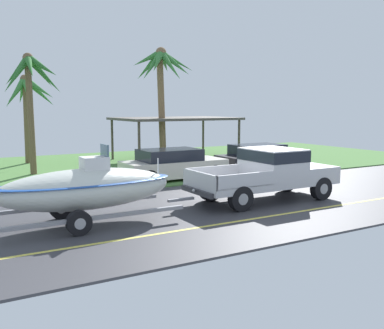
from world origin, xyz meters
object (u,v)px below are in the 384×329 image
(pickup_truck_towing, at_px, (272,171))
(parked_sedan_near, at_px, (173,165))
(parked_sedan_far, at_px, (260,159))
(palm_tree_near_left, at_px, (28,96))
(boat_on_trailer, at_px, (86,188))
(palm_tree_near_right, at_px, (31,80))
(palm_tree_mid, at_px, (161,73))
(carport_awning, at_px, (175,120))

(pickup_truck_towing, relative_size, parked_sedan_near, 1.20)
(parked_sedan_far, xyz_separation_m, palm_tree_near_left, (-9.30, 8.82, 3.15))
(boat_on_trailer, distance_m, palm_tree_near_left, 14.53)
(parked_sedan_near, xyz_separation_m, palm_tree_near_left, (-4.46, 8.81, 3.15))
(pickup_truck_towing, bearing_deg, palm_tree_near_right, 121.30)
(boat_on_trailer, distance_m, palm_tree_mid, 13.02)
(palm_tree_near_left, distance_m, palm_tree_near_right, 4.31)
(parked_sedan_far, distance_m, palm_tree_near_left, 13.20)
(parked_sedan_far, height_order, palm_tree_mid, palm_tree_mid)
(boat_on_trailer, bearing_deg, palm_tree_mid, 54.28)
(pickup_truck_towing, relative_size, palm_tree_near_left, 1.10)
(pickup_truck_towing, height_order, palm_tree_near_right, palm_tree_near_right)
(pickup_truck_towing, xyz_separation_m, carport_awning, (2.33, 11.59, 1.46))
(pickup_truck_towing, distance_m, palm_tree_near_left, 15.50)
(pickup_truck_towing, xyz_separation_m, palm_tree_mid, (0.67, 10.06, 4.00))
(parked_sedan_near, distance_m, parked_sedan_far, 4.85)
(parked_sedan_near, height_order, palm_tree_near_left, palm_tree_near_left)
(boat_on_trailer, distance_m, parked_sedan_near, 7.73)
(boat_on_trailer, xyz_separation_m, palm_tree_mid, (7.23, 10.06, 4.01))
(pickup_truck_towing, xyz_separation_m, boat_on_trailer, (-6.57, -0.00, -0.00))
(boat_on_trailer, bearing_deg, parked_sedan_far, 27.47)
(parked_sedan_far, relative_size, palm_tree_near_left, 0.88)
(boat_on_trailer, height_order, parked_sedan_near, boat_on_trailer)
(palm_tree_near_left, bearing_deg, carport_awning, -18.54)
(parked_sedan_near, height_order, carport_awning, carport_awning)
(palm_tree_mid, bearing_deg, carport_awning, 42.56)
(palm_tree_near_right, distance_m, palm_tree_mid, 6.76)
(parked_sedan_far, xyz_separation_m, carport_awning, (-1.47, 6.20, 1.79))
(parked_sedan_far, bearing_deg, palm_tree_near_right, 155.05)
(boat_on_trailer, relative_size, palm_tree_mid, 0.96)
(pickup_truck_towing, height_order, carport_awning, carport_awning)
(carport_awning, bearing_deg, palm_tree_near_left, 161.46)
(pickup_truck_towing, distance_m, palm_tree_near_right, 12.17)
(boat_on_trailer, height_order, palm_tree_near_right, palm_tree_near_right)
(palm_tree_near_right, relative_size, palm_tree_mid, 0.89)
(palm_tree_near_right, height_order, palm_tree_mid, palm_tree_mid)
(carport_awning, bearing_deg, pickup_truck_towing, -101.39)
(pickup_truck_towing, distance_m, parked_sedan_near, 5.51)
(parked_sedan_near, bearing_deg, carport_awning, 61.34)
(carport_awning, xyz_separation_m, palm_tree_near_right, (-8.40, -1.61, 1.97))
(parked_sedan_near, xyz_separation_m, palm_tree_mid, (1.71, 4.65, 4.34))
(carport_awning, relative_size, palm_tree_near_left, 1.39)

